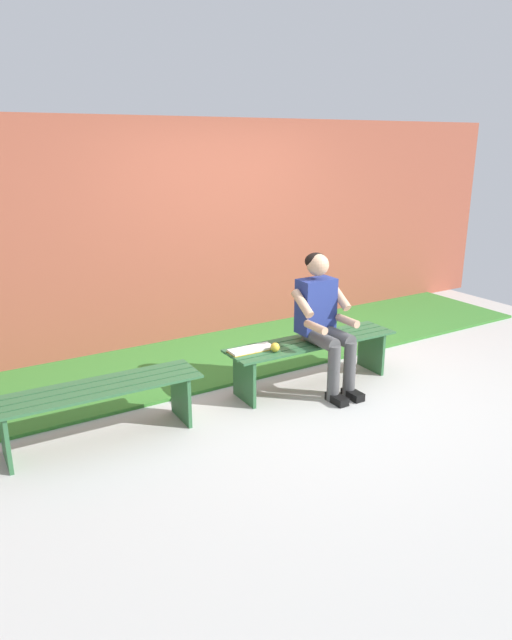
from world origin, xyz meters
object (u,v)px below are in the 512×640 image
object	(u,v)px
person_seated	(324,317)
book_open	(252,350)
apple	(275,347)
bench_far	(98,400)
bench_near	(312,351)

from	to	relation	value
person_seated	book_open	size ratio (longest dim) A/B	3.00
apple	book_open	bearing A→B (deg)	-39.40
bench_far	person_seated	bearing A→B (deg)	177.21
bench_far	book_open	xyz separation A→B (m)	(-1.39, -0.06, 0.12)
person_seated	book_open	xyz separation A→B (m)	(0.66, -0.16, -0.23)
person_seated	apple	size ratio (longest dim) A/B	15.13
bench_far	apple	distance (m)	1.56
bench_far	person_seated	xyz separation A→B (m)	(-2.05, 0.10, 0.35)
bench_far	book_open	bearing A→B (deg)	-177.61
apple	person_seated	bearing A→B (deg)	176.93
book_open	bench_far	bearing A→B (deg)	3.67
bench_near	book_open	xyz separation A→B (m)	(0.62, -0.06, 0.12)
person_seated	apple	bearing A→B (deg)	-3.07
book_open	bench_near	bearing A→B (deg)	175.95
person_seated	book_open	distance (m)	0.72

